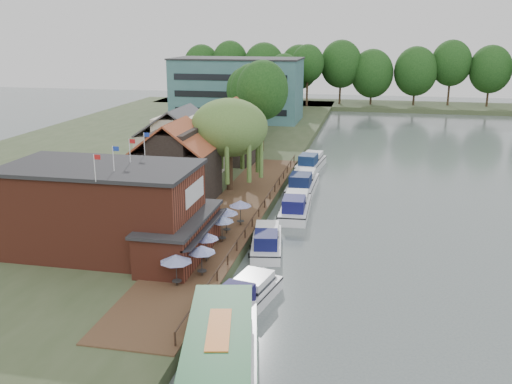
# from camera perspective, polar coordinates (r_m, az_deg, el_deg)

# --- Properties ---
(ground) EXTENTS (260.00, 260.00, 0.00)m
(ground) POSITION_cam_1_polar(r_m,az_deg,el_deg) (45.81, 4.31, -8.10)
(ground) COLOR #4D5958
(ground) RESTS_ON ground
(land_bank) EXTENTS (50.00, 140.00, 1.00)m
(land_bank) POSITION_cam_1_polar(r_m,az_deg,el_deg) (86.17, -12.60, 3.42)
(land_bank) COLOR #384728
(land_bank) RESTS_ON ground
(quay_deck) EXTENTS (6.00, 50.00, 0.10)m
(quay_deck) POSITION_cam_1_polar(r_m,az_deg,el_deg) (56.02, -2.42, -2.35)
(quay_deck) COLOR #47301E
(quay_deck) RESTS_ON land_bank
(quay_rail) EXTENTS (0.20, 49.00, 1.00)m
(quay_rail) POSITION_cam_1_polar(r_m,az_deg,el_deg) (55.77, 0.39, -1.94)
(quay_rail) COLOR black
(quay_rail) RESTS_ON land_bank
(pub) EXTENTS (20.00, 11.00, 7.30)m
(pub) POSITION_cam_1_polar(r_m,az_deg,el_deg) (46.98, -12.92, -1.79)
(pub) COLOR maroon
(pub) RESTS_ON land_bank
(hotel_block) EXTENTS (25.40, 12.40, 12.30)m
(hotel_block) POSITION_cam_1_polar(r_m,az_deg,el_deg) (115.37, -1.90, 10.24)
(hotel_block) COLOR #38666B
(hotel_block) RESTS_ON land_bank
(cottage_a) EXTENTS (8.60, 7.60, 8.50)m
(cottage_a) POSITION_cam_1_polar(r_m,az_deg,el_deg) (60.59, -7.98, 3.04)
(cottage_a) COLOR black
(cottage_a) RESTS_ON land_bank
(cottage_b) EXTENTS (9.60, 8.60, 8.50)m
(cottage_b) POSITION_cam_1_polar(r_m,az_deg,el_deg) (70.79, -7.56, 4.92)
(cottage_b) COLOR beige
(cottage_b) RESTS_ON land_bank
(cottage_c) EXTENTS (7.60, 7.60, 8.50)m
(cottage_c) POSITION_cam_1_polar(r_m,az_deg,el_deg) (78.12, -2.60, 6.08)
(cottage_c) COLOR black
(cottage_c) RESTS_ON land_bank
(willow) EXTENTS (8.60, 8.60, 10.43)m
(willow) POSITION_cam_1_polar(r_m,az_deg,el_deg) (63.75, -2.68, 4.70)
(willow) COLOR #476B2D
(willow) RESTS_ON land_bank
(umbrella_0) EXTENTS (2.31, 2.31, 2.38)m
(umbrella_0) POSITION_cam_1_polar(r_m,az_deg,el_deg) (40.94, -7.97, -7.75)
(umbrella_0) COLOR navy
(umbrella_0) RESTS_ON quay_deck
(umbrella_1) EXTENTS (2.13, 2.13, 2.38)m
(umbrella_1) POSITION_cam_1_polar(r_m,az_deg,el_deg) (42.36, -5.45, -6.83)
(umbrella_1) COLOR navy
(umbrella_1) RESTS_ON quay_deck
(umbrella_2) EXTENTS (2.03, 2.03, 2.38)m
(umbrella_2) POSITION_cam_1_polar(r_m,az_deg,el_deg) (44.90, -5.01, -5.47)
(umbrella_2) COLOR navy
(umbrella_2) RESTS_ON quay_deck
(umbrella_3) EXTENTS (2.07, 2.07, 2.38)m
(umbrella_3) POSITION_cam_1_polar(r_m,az_deg,el_deg) (48.73, -3.42, -3.68)
(umbrella_3) COLOR navy
(umbrella_3) RESTS_ON quay_deck
(umbrella_4) EXTENTS (2.12, 2.12, 2.38)m
(umbrella_4) POSITION_cam_1_polar(r_m,az_deg,el_deg) (50.74, -2.96, -2.87)
(umbrella_4) COLOR navy
(umbrella_4) RESTS_ON quay_deck
(umbrella_5) EXTENTS (2.12, 2.12, 2.38)m
(umbrella_5) POSITION_cam_1_polar(r_m,az_deg,el_deg) (52.84, -1.57, -2.07)
(umbrella_5) COLOR navy
(umbrella_5) RESTS_ON quay_deck
(cruiser_0) EXTENTS (4.87, 9.65, 2.21)m
(cruiser_0) POSITION_cam_1_polar(r_m,az_deg,el_deg) (39.92, -1.13, -10.11)
(cruiser_0) COLOR white
(cruiser_0) RESTS_ON ground
(cruiser_1) EXTENTS (4.27, 9.31, 2.14)m
(cruiser_1) POSITION_cam_1_polar(r_m,az_deg,el_deg) (49.96, 1.07, -4.64)
(cruiser_1) COLOR white
(cruiser_1) RESTS_ON ground
(cruiser_2) EXTENTS (3.64, 9.94, 2.37)m
(cruiser_2) POSITION_cam_1_polar(r_m,az_deg,el_deg) (59.37, 3.96, -1.18)
(cruiser_2) COLOR white
(cruiser_2) RESTS_ON ground
(cruiser_3) EXTENTS (3.42, 10.43, 2.55)m
(cruiser_3) POSITION_cam_1_polar(r_m,az_deg,el_deg) (68.15, 4.68, 1.14)
(cruiser_3) COLOR white
(cruiser_3) RESTS_ON ground
(cruiser_4) EXTENTS (4.06, 10.07, 2.38)m
(cruiser_4) POSITION_cam_1_polar(r_m,az_deg,el_deg) (79.30, 5.51, 3.18)
(cruiser_4) COLOR white
(cruiser_4) RESTS_ON ground
(tour_boat) EXTENTS (7.33, 15.73, 3.32)m
(tour_boat) POSITION_cam_1_polar(r_m,az_deg,el_deg) (31.51, -3.78, -16.71)
(tour_boat) COLOR silver
(tour_boat) RESTS_ON ground
(swan) EXTENTS (0.44, 0.44, 0.44)m
(swan) POSITION_cam_1_polar(r_m,az_deg,el_deg) (34.67, -1.29, -16.15)
(swan) COLOR white
(swan) RESTS_ON ground
(bank_tree_0) EXTENTS (7.61, 7.61, 13.43)m
(bank_tree_0) POSITION_cam_1_polar(r_m,az_deg,el_deg) (84.96, 0.65, 8.58)
(bank_tree_0) COLOR #143811
(bank_tree_0) RESTS_ON land_bank
(bank_tree_1) EXTENTS (7.34, 7.34, 12.34)m
(bank_tree_1) POSITION_cam_1_polar(r_m,az_deg,el_deg) (95.77, -0.36, 9.09)
(bank_tree_1) COLOR #143811
(bank_tree_1) RESTS_ON land_bank
(bank_tree_2) EXTENTS (7.00, 7.00, 11.34)m
(bank_tree_2) POSITION_cam_1_polar(r_m,az_deg,el_deg) (102.71, -0.99, 9.27)
(bank_tree_2) COLOR #143811
(bank_tree_2) RESTS_ON land_bank
(bank_tree_3) EXTENTS (7.29, 7.29, 11.61)m
(bank_tree_3) POSITION_cam_1_polar(r_m,az_deg,el_deg) (123.85, 2.11, 10.48)
(bank_tree_3) COLOR #143811
(bank_tree_3) RESTS_ON land_bank
(bank_tree_4) EXTENTS (7.64, 7.64, 12.48)m
(bank_tree_4) POSITION_cam_1_polar(r_m,az_deg,el_deg) (131.31, 2.81, 10.97)
(bank_tree_4) COLOR #143811
(bank_tree_4) RESTS_ON land_bank
(bank_tree_5) EXTENTS (7.69, 7.69, 14.37)m
(bank_tree_5) POSITION_cam_1_polar(r_m,az_deg,el_deg) (137.34, 5.16, 11.54)
(bank_tree_5) COLOR #143811
(bank_tree_5) RESTS_ON land_bank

